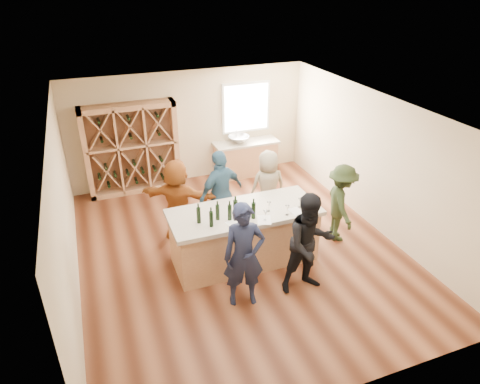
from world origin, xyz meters
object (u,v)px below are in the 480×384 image
object	(u,v)px
tasting_counter_base	(244,238)
person_server	(341,203)
person_near_right	(310,244)
person_far_right	(268,187)
sink	(239,139)
wine_bottle_e	(235,209)
wine_bottle_c	(218,212)
wine_rack	(132,149)
wine_bottle_b	(211,219)
person_near_left	(244,256)
person_far_mid	(221,193)
wine_bottle_d	(230,213)
wine_bottle_f	(253,211)
person_far_left	(178,200)
wine_bottle_a	(199,215)

from	to	relation	value
tasting_counter_base	person_server	xyz separation A→B (m)	(2.06, 0.03, 0.31)
person_near_right	person_far_right	world-z (taller)	person_near_right
sink	wine_bottle_e	bearing A→B (deg)	-111.37
wine_bottle_c	tasting_counter_base	bearing A→B (deg)	12.93
wine_rack	sink	bearing A→B (deg)	-1.49
sink	person_near_right	size ratio (longest dim) A/B	0.30
wine_bottle_c	person_server	size ratio (longest dim) A/B	0.17
wine_rack	wine_bottle_b	xyz separation A→B (m)	(0.76, -3.94, 0.12)
wine_bottle_b	sink	bearing A→B (deg)	63.36
wine_bottle_b	person_far_right	bearing A→B (deg)	41.10
person_near_left	person_far_mid	size ratio (longest dim) A/B	1.00
tasting_counter_base	person_server	distance (m)	2.08
wine_bottle_e	person_near_left	xyz separation A→B (m)	(-0.18, -0.88, -0.34)
wine_rack	wine_bottle_d	distance (m)	4.01
person_far_mid	person_far_right	size ratio (longest dim) A/B	1.14
person_far_mid	person_far_right	bearing A→B (deg)	164.17
wine_rack	wine_bottle_e	xyz separation A→B (m)	(1.24, -3.81, 0.15)
wine_bottle_d	person_far_mid	distance (m)	1.34
sink	tasting_counter_base	world-z (taller)	sink
sink	wine_bottle_e	world-z (taller)	wine_bottle_e
person_server	wine_bottle_f	size ratio (longest dim) A/B	5.38
wine_bottle_c	person_far_mid	xyz separation A→B (m)	(0.46, 1.20, -0.31)
person_near_left	wine_bottle_e	bearing A→B (deg)	90.03
wine_bottle_b	wine_bottle_d	xyz separation A→B (m)	(0.36, 0.09, 0.00)
person_far_mid	person_far_left	xyz separation A→B (m)	(-0.86, 0.16, -0.06)
wine_bottle_c	wine_bottle_a	bearing A→B (deg)	177.71
wine_bottle_f	person_server	bearing A→B (deg)	9.39
sink	tasting_counter_base	distance (m)	3.81
wine_bottle_c	person_near_left	world-z (taller)	person_near_left
person_far_left	person_far_mid	bearing A→B (deg)	-159.51
wine_rack	person_far_right	size ratio (longest dim) A/B	1.37
person_far_right	person_near_right	bearing A→B (deg)	84.91
person_far_left	wine_rack	bearing A→B (deg)	-46.94
person_far_mid	person_far_right	distance (m)	1.10
wine_bottle_c	person_far_mid	distance (m)	1.32
wine_bottle_a	person_server	bearing A→B (deg)	2.81
sink	person_near_left	bearing A→B (deg)	-109.60
person_near_right	wine_bottle_f	size ratio (longest dim) A/B	6.04
wine_bottle_e	person_near_left	world-z (taller)	person_near_left
wine_bottle_d	wine_bottle_e	size ratio (longest dim) A/B	0.86
person_near_left	person_server	bearing A→B (deg)	35.34
wine_rack	tasting_counter_base	xyz separation A→B (m)	(1.47, -3.64, -0.60)
tasting_counter_base	person_far_right	distance (m)	1.58
wine_bottle_a	person_server	distance (m)	2.97
person_near_right	person_far_mid	xyz separation A→B (m)	(-0.80, 2.19, 0.01)
wine_bottle_f	person_near_left	bearing A→B (deg)	-121.80
wine_rack	person_far_mid	bearing A→B (deg)	-61.70
wine_rack	wine_bottle_d	size ratio (longest dim) A/B	7.66
person_server	tasting_counter_base	bearing A→B (deg)	105.89
wine_bottle_d	person_server	distance (m)	2.46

